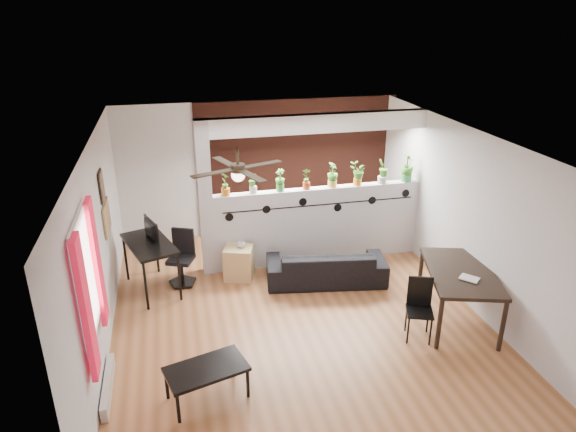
{
  "coord_description": "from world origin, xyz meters",
  "views": [
    {
      "loc": [
        -1.59,
        -6.33,
        4.2
      ],
      "look_at": [
        0.05,
        0.6,
        1.27
      ],
      "focal_mm": 32.0,
      "sensor_mm": 36.0,
      "label": 1
    }
  ],
  "objects": [
    {
      "name": "cube_shelf",
      "position": [
        -0.65,
        1.16,
        0.28
      ],
      "size": [
        0.56,
        0.53,
        0.55
      ],
      "primitive_type": "cube",
      "rotation": [
        0.0,
        0.0,
        -0.32
      ],
      "color": "tan",
      "rests_on": "ground"
    },
    {
      "name": "office_chair",
      "position": [
        -1.56,
        1.21,
        0.4
      ],
      "size": [
        0.49,
        0.5,
        0.9
      ],
      "color": "black",
      "rests_on": "ground"
    },
    {
      "name": "computer_desk",
      "position": [
        -2.04,
        1.1,
        0.75
      ],
      "size": [
        0.93,
        1.27,
        0.82
      ],
      "color": "black",
      "rests_on": "ground"
    },
    {
      "name": "potted_plant_1",
      "position": [
        -0.33,
        1.5,
        1.54
      ],
      "size": [
        0.22,
        0.21,
        0.36
      ],
      "color": "silver",
      "rests_on": "partition_wall"
    },
    {
      "name": "brick_panel",
      "position": [
        0.8,
        2.97,
        1.3
      ],
      "size": [
        3.9,
        0.05,
        2.6
      ],
      "primitive_type": "cube",
      "color": "brown",
      "rests_on": "ground"
    },
    {
      "name": "folding_chair",
      "position": [
        1.49,
        -0.97,
        0.51
      ],
      "size": [
        0.44,
        0.44,
        0.86
      ],
      "color": "black",
      "rests_on": "ground"
    },
    {
      "name": "corkboard",
      "position": [
        -2.58,
        0.95,
        1.35
      ],
      "size": [
        0.03,
        0.6,
        0.45
      ],
      "primitive_type": "cube",
      "color": "#9B774A",
      "rests_on": "room_shell"
    },
    {
      "name": "potted_plant_0",
      "position": [
        -0.78,
        1.5,
        1.56
      ],
      "size": [
        0.24,
        0.25,
        0.4
      ],
      "color": "#C56E17",
      "rests_on": "partition_wall"
    },
    {
      "name": "monitor",
      "position": [
        -2.04,
        1.25,
        0.91
      ],
      "size": [
        0.3,
        0.16,
        0.17
      ],
      "primitive_type": "imported",
      "rotation": [
        0.0,
        0.0,
        1.94
      ],
      "color": "black",
      "rests_on": "computer_desk"
    },
    {
      "name": "room_shell",
      "position": [
        0.0,
        0.0,
        1.3
      ],
      "size": [
        6.3,
        7.1,
        2.9
      ],
      "color": "brown",
      "rests_on": "ground"
    },
    {
      "name": "potted_plant_7",
      "position": [
        2.38,
        1.5,
        1.61
      ],
      "size": [
        0.27,
        0.31,
        0.49
      ],
      "color": "green",
      "rests_on": "partition_wall"
    },
    {
      "name": "potted_plant_6",
      "position": [
        1.93,
        1.5,
        1.58
      ],
      "size": [
        0.28,
        0.26,
        0.43
      ],
      "color": "silver",
      "rests_on": "partition_wall"
    },
    {
      "name": "potted_plant_4",
      "position": [
        1.03,
        1.5,
        1.58
      ],
      "size": [
        0.25,
        0.27,
        0.43
      ],
      "color": "#E2C250",
      "rests_on": "partition_wall"
    },
    {
      "name": "partition_wall",
      "position": [
        0.8,
        1.5,
        0.68
      ],
      "size": [
        3.6,
        0.18,
        1.35
      ],
      "primitive_type": "cube",
      "color": "#BCBCC1",
      "rests_on": "ground"
    },
    {
      "name": "dining_table",
      "position": [
        2.2,
        -0.77,
        0.71
      ],
      "size": [
        1.27,
        1.65,
        0.8
      ],
      "color": "black",
      "rests_on": "ground"
    },
    {
      "name": "ceiling_header",
      "position": [
        0.8,
        1.5,
        2.45
      ],
      "size": [
        3.6,
        0.18,
        0.3
      ],
      "primitive_type": "cube",
      "color": "white",
      "rests_on": "room_shell"
    },
    {
      "name": "potted_plant_3",
      "position": [
        0.57,
        1.5,
        1.55
      ],
      "size": [
        0.22,
        0.2,
        0.36
      ],
      "color": "#B1391C",
      "rests_on": "partition_wall"
    },
    {
      "name": "coffee_table",
      "position": [
        -1.41,
        -1.56,
        0.38
      ],
      "size": [
        1.0,
        0.73,
        0.42
      ],
      "color": "black",
      "rests_on": "ground"
    },
    {
      "name": "window_assembly",
      "position": [
        -2.56,
        -1.2,
        1.51
      ],
      "size": [
        0.09,
        1.3,
        1.55
      ],
      "color": "white",
      "rests_on": "room_shell"
    },
    {
      "name": "cup",
      "position": [
        -0.6,
        1.16,
        0.6
      ],
      "size": [
        0.15,
        0.15,
        0.1
      ],
      "primitive_type": "imported",
      "rotation": [
        0.0,
        0.0,
        0.23
      ],
      "color": "gray",
      "rests_on": "cube_shelf"
    },
    {
      "name": "potted_plant_5",
      "position": [
        1.48,
        1.5,
        1.56
      ],
      "size": [
        0.2,
        0.16,
        0.4
      ],
      "color": "orange",
      "rests_on": "partition_wall"
    },
    {
      "name": "baseboard_heater",
      "position": [
        -2.54,
        -1.2,
        0.09
      ],
      "size": [
        0.08,
        1.0,
        0.18
      ],
      "primitive_type": "cube",
      "color": "beige",
      "rests_on": "ground"
    },
    {
      "name": "pier_column",
      "position": [
        -1.11,
        1.5,
        1.3
      ],
      "size": [
        0.22,
        0.2,
        2.6
      ],
      "primitive_type": "cube",
      "color": "#BCBCC1",
      "rests_on": "ground"
    },
    {
      "name": "potted_plant_2",
      "position": [
        0.12,
        1.5,
        1.55
      ],
      "size": [
        0.24,
        0.23,
        0.38
      ],
      "color": "green",
      "rests_on": "partition_wall"
    },
    {
      "name": "vine_decal",
      "position": [
        0.8,
        1.4,
        1.08
      ],
      "size": [
        3.31,
        0.01,
        0.3
      ],
      "color": "black",
      "rests_on": "partition_wall"
    },
    {
      "name": "sofa",
      "position": [
        0.71,
        0.73,
        0.27
      ],
      "size": [
        1.92,
        1.01,
        0.54
      ],
      "primitive_type": "imported",
      "rotation": [
        0.0,
        0.0,
        2.98
      ],
      "color": "black",
      "rests_on": "ground"
    },
    {
      "name": "book",
      "position": [
        2.1,
        -1.07,
        0.81
      ],
      "size": [
        0.3,
        0.3,
        0.02
      ],
      "primitive_type": "imported",
      "rotation": [
        0.0,
        0.0,
        0.71
      ],
      "color": "gray",
      "rests_on": "dining_table"
    },
    {
      "name": "framed_art",
      "position": [
        -2.58,
        0.9,
        1.85
      ],
      "size": [
        0.03,
        0.34,
        0.44
      ],
      "color": "#8C7259",
      "rests_on": "room_shell"
    },
    {
      "name": "ceiling_fan",
      "position": [
        -0.8,
        -0.3,
        2.31
      ],
      "size": [
        1.19,
        1.19,
        0.43
      ],
      "color": "black",
      "rests_on": "room_shell"
    }
  ]
}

